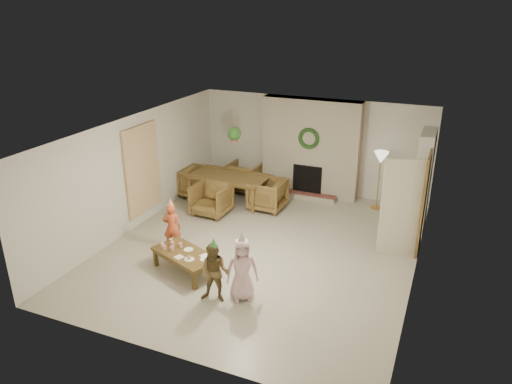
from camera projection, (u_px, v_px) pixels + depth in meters
The scene contains 56 objects.
floor at pixel (262, 248), 9.93m from camera, with size 7.00×7.00×0.00m, color #B7B29E.
ceiling at pixel (262, 130), 9.01m from camera, with size 7.00×7.00×0.00m, color white.
wall_back at pixel (313, 146), 12.47m from camera, with size 7.00×7.00×0.00m, color silver.
wall_front at pixel (164, 280), 6.47m from camera, with size 7.00×7.00×0.00m, color silver.
wall_left at pixel (135, 172), 10.55m from camera, with size 7.00×7.00×0.00m, color silver.
wall_right at pixel (422, 216), 8.39m from camera, with size 7.00×7.00×0.00m, color silver.
fireplace_mass at pixel (311, 148), 12.30m from camera, with size 2.50×0.40×2.50m, color #5C2318.
fireplace_hearth at pixel (305, 196), 12.44m from camera, with size 1.60×0.30×0.12m, color maroon.
fireplace_firebox at pixel (308, 179), 12.44m from camera, with size 0.75×0.12×0.75m, color black.
fireplace_wreath at pixel (309, 138), 11.99m from camera, with size 0.54×0.54×0.10m, color #183F17.
floor_lamp_base at pixel (376, 207), 11.84m from camera, with size 0.27×0.27×0.03m, color gold.
floor_lamp_post at pixel (379, 182), 11.60m from camera, with size 0.03×0.03×1.30m, color gold.
floor_lamp_shade at pixel (381, 158), 11.37m from camera, with size 0.35×0.35×0.29m, color beige.
bookshelf_carcass at pixel (423, 181), 10.47m from camera, with size 0.30×1.00×2.20m, color white.
bookshelf_shelf_a at pixel (418, 208), 10.72m from camera, with size 0.30×0.92×0.03m, color white.
bookshelf_shelf_b at pixel (420, 191), 10.57m from camera, with size 0.30×0.92×0.03m, color white.
bookshelf_shelf_c at pixel (423, 174), 10.42m from camera, with size 0.30×0.92×0.03m, color white.
bookshelf_shelf_d at pixel (425, 156), 10.28m from camera, with size 0.30×0.92×0.03m, color white.
books_row_lower at pixel (417, 205), 10.55m from camera, with size 0.20×0.40×0.24m, color red.
books_row_mid at pixel (421, 184), 10.57m from camera, with size 0.20×0.44×0.24m, color #286495.
books_row_upper at pixel (422, 170), 10.30m from camera, with size 0.20×0.36×0.22m, color gold.
door_frame at pixel (424, 203), 9.52m from camera, with size 0.05×0.86×2.04m, color brown.
door_leaf at pixel (401, 208), 9.34m from camera, with size 0.05×0.80×2.00m, color beige.
curtain_panel at pixel (142, 170), 10.71m from camera, with size 0.06×1.20×2.00m, color beige.
dining_table at pixel (229, 189), 12.10m from camera, with size 1.94×1.08×0.68m, color brown.
dining_chair_near at pixel (211, 199), 11.37m from camera, with size 0.81×0.83×0.75m, color brown.
dining_chair_far at pixel (244, 177), 12.81m from camera, with size 0.81×0.83×0.75m, color brown.
dining_chair_left at pixel (199, 182), 12.43m from camera, with size 0.81×0.83×0.75m, color brown.
dining_chair_right at pixel (267, 194), 11.67m from camera, with size 0.81×0.83×0.75m, color brown.
hanging_plant_cord at pixel (234, 124), 10.89m from camera, with size 0.01×0.01×0.70m, color tan.
hanging_plant_pot at pixel (234, 139), 11.02m from camera, with size 0.16×0.16×0.12m, color brown.
hanging_plant_foliage at pixel (234, 134), 10.97m from camera, with size 0.32×0.32×0.32m, color #1F4717.
coffee_table_top at pixel (185, 254), 8.94m from camera, with size 1.30×0.65×0.06m, color brown.
coffee_table_apron at pixel (185, 258), 8.96m from camera, with size 1.20×0.55×0.08m, color brown.
coffee_leg_fl at pixel (156, 258), 9.22m from camera, with size 0.07×0.07×0.34m, color brown.
coffee_leg_fr at pixel (195, 281), 8.45m from camera, with size 0.07×0.07×0.34m, color brown.
coffee_leg_bl at pixel (178, 248), 9.57m from camera, with size 0.07×0.07×0.34m, color brown.
coffee_leg_br at pixel (217, 270), 8.81m from camera, with size 0.07×0.07×0.34m, color brown.
cup_a at pixel (162, 245), 9.13m from camera, with size 0.07×0.07×0.09m, color silver.
cup_b at pixel (171, 241), 9.27m from camera, with size 0.07×0.07×0.09m, color silver.
cup_c at pixel (164, 248), 9.02m from camera, with size 0.07×0.07×0.09m, color silver.
cup_d at pixel (173, 244), 9.15m from camera, with size 0.07×0.07×0.09m, color silver.
cup_e at pixel (172, 249), 8.98m from camera, with size 0.07×0.07×0.09m, color silver.
cup_f at pixel (180, 245), 9.12m from camera, with size 0.07×0.07×0.09m, color silver.
plate_a at pixel (189, 249), 9.04m from camera, with size 0.18×0.18×0.01m, color white.
plate_b at pixel (189, 259), 8.70m from camera, with size 0.18×0.18×0.01m, color white.
plate_c at pixel (205, 259), 8.70m from camera, with size 0.18×0.18×0.01m, color white.
food_scoop at pixel (189, 257), 8.68m from camera, with size 0.07×0.07×0.07m, color tan.
napkin_left at pixel (179, 257), 8.77m from camera, with size 0.15×0.15×0.01m, color #FEBBC0.
napkin_right at pixel (205, 256), 8.82m from camera, with size 0.15×0.15×0.01m, color #FEBBC0.
child_red at pixel (172, 227), 9.69m from camera, with size 0.37×0.24×1.00m, color #C24D29.
party_hat_red at pixel (170, 202), 9.49m from camera, with size 0.14×0.14×0.19m, color #EECC4F.
child_plaid at pixel (215, 273), 8.02m from camera, with size 0.52×0.40×1.06m, color brown.
party_hat_plaid at pixel (214, 243), 7.81m from camera, with size 0.13×0.13×0.17m, color green.
child_pink at pixel (242, 269), 8.07m from camera, with size 0.55×0.36×1.12m, color #EFBFC9.
party_hat_pink at pixel (242, 237), 7.85m from camera, with size 0.15×0.15×0.20m, color #ADABB2.
Camera 1 is at (3.30, -8.16, 4.75)m, focal length 33.84 mm.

